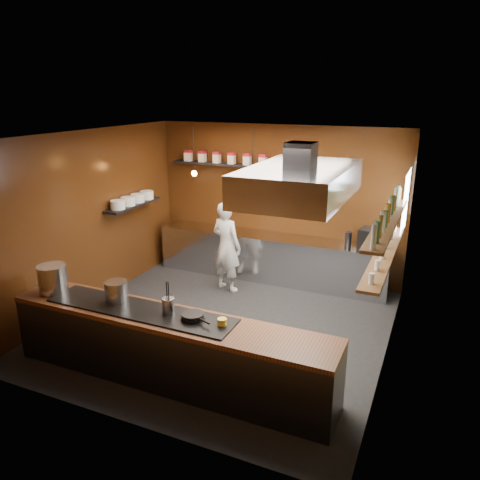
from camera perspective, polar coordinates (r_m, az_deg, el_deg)
The scene contains 26 objects.
floor at distance 7.64m, azimuth -2.11°, elevation -10.41°, with size 5.00×5.00×0.00m, color black.
back_wall at distance 9.29m, azimuth 4.53°, elevation 4.62°, with size 5.00×5.00×0.00m, color #37190A.
left_wall at distance 8.42m, azimuth -17.75°, elevation 2.43°, with size 5.00×5.00×0.00m, color #37190A.
right_wall at distance 6.42m, azimuth 18.28°, elevation -2.32°, with size 5.00×5.00×0.00m, color #4B492A.
ceiling at distance 6.76m, azimuth -2.40°, elevation 12.61°, with size 5.00×5.00×0.00m, color silver.
window_pane at distance 7.95m, azimuth 19.54°, elevation 4.35°, with size 1.00×1.00×0.00m, color white.
prep_counter at distance 9.29m, azimuth 3.70°, elevation -2.12°, with size 4.60×0.65×0.90m, color silver.
pass_counter at distance 6.20m, azimuth -8.80°, elevation -12.90°, with size 4.40×0.72×0.94m.
tin_shelf at distance 9.36m, azimuth -0.92°, elevation 9.14°, with size 2.60×0.26×0.04m, color black.
plate_shelf at distance 9.06m, azimuth -12.89°, elevation 4.20°, with size 0.30×1.40×0.04m, color black.
bottle_shelf_upper at distance 6.60m, azimuth 17.54°, elevation 2.12°, with size 0.26×2.80×0.04m, color brown.
bottle_shelf_lower at distance 6.73m, azimuth 17.17°, elevation -1.74°, with size 0.26×2.80×0.04m, color brown.
extractor_hood at distance 5.99m, azimuth 7.27°, elevation 7.03°, with size 1.20×2.00×0.72m.
pendant_left at distance 9.01m, azimuth -5.62°, elevation 8.40°, with size 0.10×0.10×0.95m.
pendant_right at distance 8.49m, azimuth 1.54°, elevation 7.91°, with size 0.10×0.10×0.95m.
storage_tins at distance 9.28m, azimuth -0.07°, elevation 9.88°, with size 2.43×0.13×0.22m.
plate_stacks at distance 9.03m, azimuth -12.93°, elevation 4.82°, with size 0.26×1.16×0.16m.
bottles at distance 6.56m, azimuth 17.65°, elevation 3.29°, with size 0.06×2.66×0.24m.
wine_glasses at distance 6.70m, azimuth 17.23°, elevation -1.05°, with size 0.07×2.37×0.13m.
stockpot_large at distance 6.98m, azimuth -21.87°, elevation -4.35°, with size 0.39×0.39×0.38m, color silver.
stockpot_small at distance 6.41m, azimuth -14.85°, elevation -6.08°, with size 0.30×0.30×0.28m, color silver.
utensil_crock at distance 5.96m, azimuth -8.72°, elevation -7.93°, with size 0.16×0.16×0.20m, color #BBBDC2.
frying_pan at distance 5.81m, azimuth -5.77°, elevation -9.24°, with size 0.44×0.29×0.07m.
butter_jar at distance 5.66m, azimuth -2.18°, elevation -10.02°, with size 0.11×0.11×0.10m, color yellow.
espresso_machine at distance 8.60m, azimuth 15.67°, elevation 0.08°, with size 0.38×0.36×0.38m, color black.
chef at distance 8.65m, azimuth -1.66°, elevation -0.79°, with size 0.62×0.41×1.71m, color white.
Camera 1 is at (2.96, -6.04, 3.61)m, focal length 35.00 mm.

